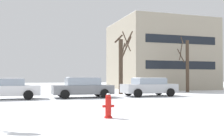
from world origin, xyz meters
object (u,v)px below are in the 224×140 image
object	(u,v)px
parked_car_white	(5,88)
parked_car_silver	(149,87)
fire_hydrant	(108,105)
parked_car_gray	(83,87)

from	to	relation	value
parked_car_white	parked_car_silver	distance (m)	10.65
parked_car_silver	fire_hydrant	bearing A→B (deg)	-123.01
parked_car_white	parked_car_silver	world-z (taller)	parked_car_silver
parked_car_gray	parked_car_silver	distance (m)	5.33
parked_car_gray	parked_car_silver	bearing A→B (deg)	-1.43
fire_hydrant	parked_car_silver	size ratio (longest dim) A/B	0.22
fire_hydrant	parked_car_white	distance (m)	10.96
parked_car_white	parked_car_gray	world-z (taller)	parked_car_gray
fire_hydrant	parked_car_silver	xyz separation A→B (m)	(6.46, 9.95, 0.29)
fire_hydrant	parked_car_gray	world-z (taller)	parked_car_gray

